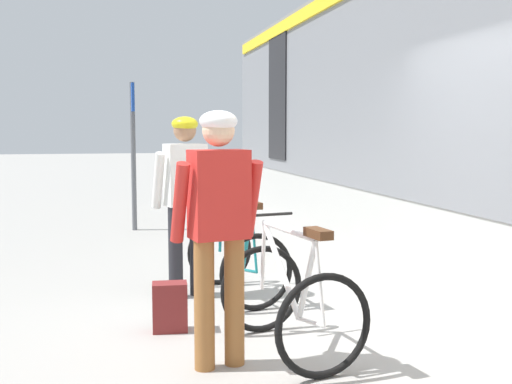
# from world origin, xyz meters

# --- Properties ---
(ground_plane) EXTENTS (80.00, 80.00, 0.00)m
(ground_plane) POSITION_xyz_m (0.00, 0.00, 0.00)
(ground_plane) COLOR #A09E99
(cyclist_near_in_red) EXTENTS (0.65, 0.38, 1.76)m
(cyclist_near_in_red) POSITION_xyz_m (-0.94, -0.54, 1.05)
(cyclist_near_in_red) COLOR #935B2D
(cyclist_near_in_red) RESTS_ON ground
(cyclist_far_in_white) EXTENTS (0.65, 0.39, 1.76)m
(cyclist_far_in_white) POSITION_xyz_m (-0.93, 1.33, 1.05)
(cyclist_far_in_white) COLOR #232328
(cyclist_far_in_white) RESTS_ON ground
(bicycle_near_white) EXTENTS (0.87, 1.17, 0.99)m
(bicycle_near_white) POSITION_xyz_m (-0.39, -0.42, 0.40)
(bicycle_near_white) COLOR black
(bicycle_near_white) RESTS_ON ground
(bicycle_far_teal) EXTENTS (0.86, 1.16, 0.99)m
(bicycle_far_teal) POSITION_xyz_m (-0.45, 1.18, 0.40)
(bicycle_far_teal) COLOR black
(bicycle_far_teal) RESTS_ON ground
(backpack_on_platform) EXTENTS (0.29, 0.20, 0.40)m
(backpack_on_platform) POSITION_xyz_m (-1.20, 0.30, 0.20)
(backpack_on_platform) COLOR maroon
(backpack_on_platform) RESTS_ON ground
(platform_sign_post) EXTENTS (0.08, 0.70, 2.40)m
(platform_sign_post) POSITION_xyz_m (-1.24, 5.55, 1.62)
(platform_sign_post) COLOR #595B60
(platform_sign_post) RESTS_ON ground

